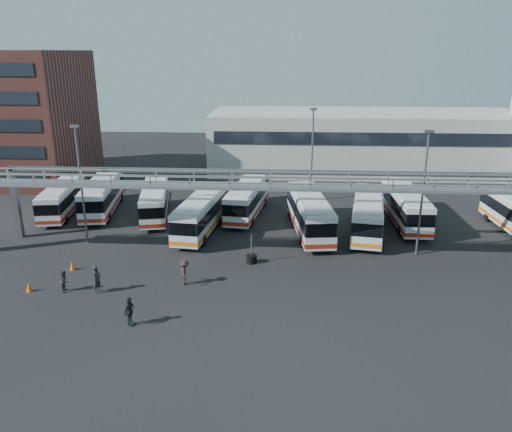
# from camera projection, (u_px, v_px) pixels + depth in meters

# --- Properties ---
(ground) EXTENTS (140.00, 140.00, 0.00)m
(ground) POSITION_uv_depth(u_px,v_px,m) (267.00, 289.00, 35.07)
(ground) COLOR black
(ground) RESTS_ON ground
(gantry) EXTENTS (51.40, 5.15, 7.10)m
(gantry) POSITION_uv_depth(u_px,v_px,m) (270.00, 191.00, 38.90)
(gantry) COLOR gray
(gantry) RESTS_ON ground
(apartment_building) EXTENTS (18.00, 15.00, 16.00)m
(apartment_building) POSITION_uv_depth(u_px,v_px,m) (8.00, 117.00, 62.89)
(apartment_building) COLOR brown
(apartment_building) RESTS_ON ground
(warehouse) EXTENTS (42.00, 14.00, 8.00)m
(warehouse) POSITION_uv_depth(u_px,v_px,m) (364.00, 141.00, 69.14)
(warehouse) COLOR #9E9E99
(warehouse) RESTS_ON ground
(light_pole_left) EXTENTS (0.70, 0.35, 10.21)m
(light_pole_left) POSITION_uv_depth(u_px,v_px,m) (81.00, 179.00, 41.74)
(light_pole_left) COLOR #4C4F54
(light_pole_left) RESTS_ON ground
(light_pole_mid) EXTENTS (0.70, 0.35, 10.21)m
(light_pole_mid) POSITION_uv_depth(u_px,v_px,m) (423.00, 187.00, 39.22)
(light_pole_mid) COLOR #4C4F54
(light_pole_mid) RESTS_ON ground
(light_pole_back) EXTENTS (0.70, 0.35, 10.21)m
(light_pole_back) POSITION_uv_depth(u_px,v_px,m) (312.00, 150.00, 53.89)
(light_pole_back) COLOR #4C4F54
(light_pole_back) RESTS_ON ground
(bus_0) EXTENTS (3.79, 10.39, 3.09)m
(bus_0) POSITION_uv_depth(u_px,v_px,m) (62.00, 198.00, 50.70)
(bus_0) COLOR silver
(bus_0) RESTS_ON ground
(bus_1) EXTENTS (4.18, 11.41, 3.39)m
(bus_1) POSITION_uv_depth(u_px,v_px,m) (102.00, 194.00, 51.34)
(bus_1) COLOR silver
(bus_1) RESTS_ON ground
(bus_2) EXTENTS (4.30, 10.55, 3.12)m
(bus_2) POSITION_uv_depth(u_px,v_px,m) (155.00, 200.00, 49.79)
(bus_2) COLOR silver
(bus_2) RESTS_ON ground
(bus_3) EXTENTS (3.79, 11.08, 3.30)m
(bus_3) POSITION_uv_depth(u_px,v_px,m) (201.00, 213.00, 45.66)
(bus_3) COLOR silver
(bus_3) RESTS_ON ground
(bus_4) EXTENTS (3.96, 11.04, 3.28)m
(bus_4) POSITION_uv_depth(u_px,v_px,m) (247.00, 198.00, 50.30)
(bus_4) COLOR silver
(bus_4) RESTS_ON ground
(bus_5) EXTENTS (4.10, 11.81, 3.51)m
(bus_5) POSITION_uv_depth(u_px,v_px,m) (310.00, 212.00, 45.40)
(bus_5) COLOR silver
(bus_5) RESTS_ON ground
(bus_6) EXTENTS (4.40, 11.41, 3.38)m
(bus_6) POSITION_uv_depth(u_px,v_px,m) (368.00, 213.00, 45.33)
(bus_6) COLOR silver
(bus_6) RESTS_ON ground
(bus_7) EXTENTS (2.73, 11.12, 3.37)m
(bus_7) POSITION_uv_depth(u_px,v_px,m) (405.00, 205.00, 47.75)
(bus_7) COLOR silver
(bus_7) RESTS_ON ground
(pedestrian_a) EXTENTS (0.60, 0.80, 1.98)m
(pedestrian_a) POSITION_uv_depth(u_px,v_px,m) (97.00, 279.00, 34.27)
(pedestrian_a) COLOR black
(pedestrian_a) RESTS_ON ground
(pedestrian_b) EXTENTS (0.62, 0.77, 1.52)m
(pedestrian_b) POSITION_uv_depth(u_px,v_px,m) (65.00, 281.00, 34.53)
(pedestrian_b) COLOR #282533
(pedestrian_b) RESTS_ON ground
(pedestrian_c) EXTENTS (0.96, 1.32, 1.84)m
(pedestrian_c) POSITION_uv_depth(u_px,v_px,m) (185.00, 273.00, 35.47)
(pedestrian_c) COLOR #2F1F22
(pedestrian_c) RESTS_ON ground
(pedestrian_d) EXTENTS (0.68, 1.17, 1.87)m
(pedestrian_d) POSITION_uv_depth(u_px,v_px,m) (129.00, 311.00, 30.14)
(pedestrian_d) COLOR #1A252F
(pedestrian_d) RESTS_ON ground
(cone_left) EXTENTS (0.48, 0.48, 0.69)m
(cone_left) POSITION_uv_depth(u_px,v_px,m) (29.00, 287.00, 34.59)
(cone_left) COLOR #EC5D0D
(cone_left) RESTS_ON ground
(cone_right) EXTENTS (0.54, 0.54, 0.66)m
(cone_right) POSITION_uv_depth(u_px,v_px,m) (72.00, 266.00, 38.03)
(cone_right) COLOR #EC5D0D
(cone_right) RESTS_ON ground
(tire_stack) EXTENTS (0.83, 0.83, 2.37)m
(tire_stack) POSITION_uv_depth(u_px,v_px,m) (252.00, 258.00, 39.28)
(tire_stack) COLOR black
(tire_stack) RESTS_ON ground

